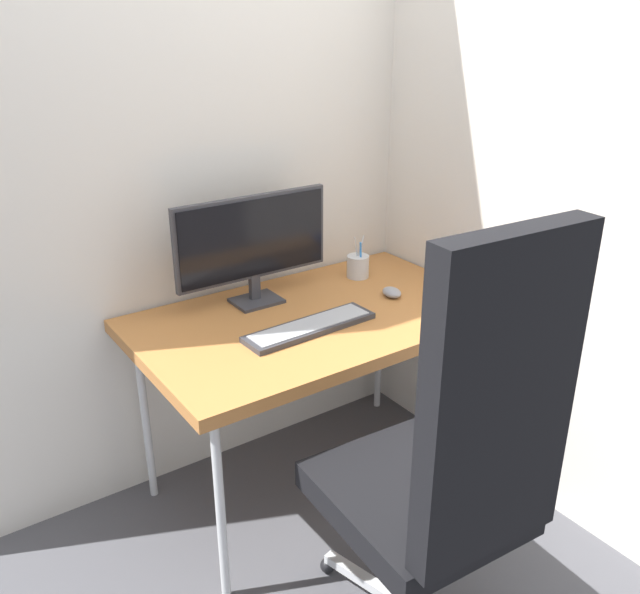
% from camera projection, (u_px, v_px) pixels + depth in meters
% --- Properties ---
extents(ground_plane, '(8.00, 8.00, 0.00)m').
position_uv_depth(ground_plane, '(316.00, 482.00, 2.61)').
color(ground_plane, '#4C4C51').
extents(wall_back, '(2.63, 0.04, 2.80)m').
position_uv_depth(wall_back, '(251.00, 102.00, 2.37)').
color(wall_back, silver).
rests_on(wall_back, ground_plane).
extents(wall_side_right, '(0.04, 2.12, 2.80)m').
position_uv_depth(wall_side_right, '(508.00, 106.00, 2.26)').
color(wall_side_right, silver).
rests_on(wall_side_right, ground_plane).
extents(desk, '(1.25, 0.75, 0.72)m').
position_uv_depth(desk, '(316.00, 325.00, 2.35)').
color(desk, '#B27038').
rests_on(desk, ground_plane).
extents(office_chair, '(0.62, 0.63, 1.30)m').
position_uv_depth(office_chair, '(452.00, 462.00, 1.64)').
color(office_chair, black).
rests_on(office_chair, ground_plane).
extents(monitor, '(0.59, 0.14, 0.39)m').
position_uv_depth(monitor, '(253.00, 241.00, 2.34)').
color(monitor, '#333338').
rests_on(monitor, desk).
extents(keyboard, '(0.47, 0.14, 0.02)m').
position_uv_depth(keyboard, '(310.00, 327.00, 2.21)').
color(keyboard, '#333338').
rests_on(keyboard, desk).
extents(mouse, '(0.08, 0.10, 0.03)m').
position_uv_depth(mouse, '(392.00, 292.00, 2.47)').
color(mouse, gray).
rests_on(mouse, desk).
extents(pen_holder, '(0.09, 0.09, 0.17)m').
position_uv_depth(pen_holder, '(358.00, 266.00, 2.64)').
color(pen_holder, silver).
rests_on(pen_holder, desk).
extents(notebook, '(0.16, 0.19, 0.03)m').
position_uv_depth(notebook, '(458.00, 298.00, 2.43)').
color(notebook, '#334C8C').
rests_on(notebook, desk).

